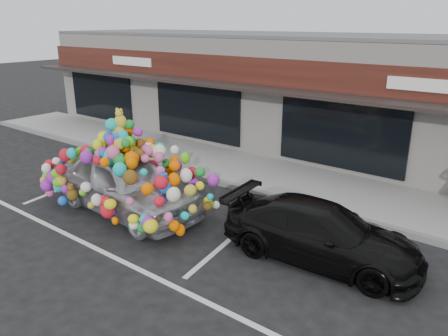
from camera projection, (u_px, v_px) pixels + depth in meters
The scene contains 9 objects.
ground at pixel (149, 207), 11.83m from camera, with size 90.00×90.00×0.00m, color black.
shop_building at pixel (302, 90), 17.47m from camera, with size 24.00×7.20×4.31m.
sidewalk at pixel (236, 167), 14.80m from camera, with size 26.00×3.00×0.15m, color gray.
kerb at pixel (208, 179), 13.68m from camera, with size 26.00×0.18×0.16m, color slate.
parking_stripe_left at pixel (84, 180), 13.83m from camera, with size 0.12×4.40×0.01m, color silver.
parking_stripe_mid at pixel (237, 233), 10.36m from camera, with size 0.12×4.40×0.01m, color silver.
lane_line at pixel (134, 267), 8.94m from camera, with size 14.00×0.12×0.01m, color silver.
toy_car at pixel (125, 177), 11.30m from camera, with size 3.30×4.97×2.84m.
black_sedan at pixel (321, 233), 9.07m from camera, with size 4.18×1.70×1.21m, color black.
Camera 1 is at (8.24, -7.37, 4.80)m, focal length 35.00 mm.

